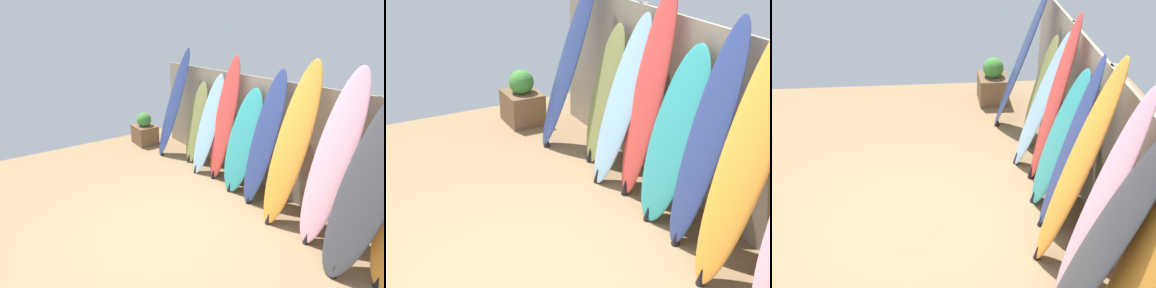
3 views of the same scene
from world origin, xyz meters
TOP-DOWN VIEW (x-y plane):
  - ground at (0.00, 0.00)m, footprint 7.68×7.68m
  - fence_back at (-0.00, 2.01)m, footprint 6.08×0.11m
  - surfboard_navy_0 at (-2.21, 1.55)m, footprint 0.60×0.81m
  - surfboard_olive_1 at (-1.61, 1.68)m, footprint 0.48×0.47m
  - surfboard_skyblue_2 at (-1.14, 1.61)m, footprint 0.49×0.69m
  - surfboard_red_3 at (-0.78, 1.68)m, footprint 0.48×0.52m
  - surfboard_teal_4 at (-0.27, 1.63)m, footprint 0.60×0.58m
  - surfboard_navy_5 at (0.18, 1.61)m, footprint 0.54×0.60m
  - surfboard_orange_6 at (0.70, 1.54)m, footprint 0.47×0.72m
  - planter_box at (-3.08, 1.28)m, footprint 0.54×0.46m

SIDE VIEW (x-z plane):
  - ground at x=0.00m, z-range 0.00..0.00m
  - planter_box at x=-3.08m, z-range -0.06..0.67m
  - surfboard_olive_1 at x=-1.61m, z-range -0.02..1.56m
  - surfboard_teal_4 at x=-0.27m, z-range -0.01..1.65m
  - surfboard_skyblue_2 at x=-1.14m, z-range -0.02..1.76m
  - fence_back at x=0.00m, z-range 0.00..1.80m
  - surfboard_navy_5 at x=0.18m, z-range -0.01..1.99m
  - surfboard_red_3 at x=-0.78m, z-range -0.01..2.11m
  - surfboard_navy_0 at x=-2.21m, z-range -0.01..2.16m
  - surfboard_orange_6 at x=0.70m, z-range -0.01..2.16m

